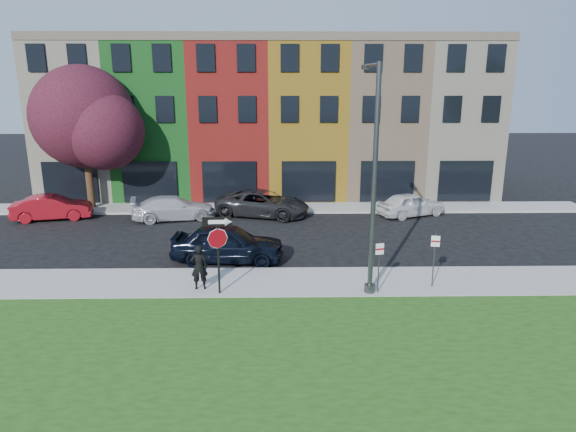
{
  "coord_description": "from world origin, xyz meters",
  "views": [
    {
      "loc": [
        -1.84,
        -15.78,
        7.83
      ],
      "look_at": [
        -1.51,
        4.0,
        2.5
      ],
      "focal_mm": 32.0,
      "sensor_mm": 36.0,
      "label": 1
    }
  ],
  "objects_px": {
    "stop_sign": "(218,240)",
    "street_lamp": "(373,181)",
    "sedan_near": "(228,243)",
    "man": "(199,267)"
  },
  "relations": [
    {
      "from": "man",
      "to": "street_lamp",
      "type": "relative_size",
      "value": 0.21
    },
    {
      "from": "stop_sign",
      "to": "sedan_near",
      "type": "distance_m",
      "value": 4.01
    },
    {
      "from": "man",
      "to": "sedan_near",
      "type": "height_order",
      "value": "man"
    },
    {
      "from": "stop_sign",
      "to": "sedan_near",
      "type": "height_order",
      "value": "stop_sign"
    },
    {
      "from": "man",
      "to": "sedan_near",
      "type": "distance_m",
      "value": 3.42
    },
    {
      "from": "stop_sign",
      "to": "street_lamp",
      "type": "height_order",
      "value": "street_lamp"
    },
    {
      "from": "stop_sign",
      "to": "sedan_near",
      "type": "relative_size",
      "value": 0.58
    },
    {
      "from": "stop_sign",
      "to": "street_lamp",
      "type": "xyz_separation_m",
      "value": [
        5.57,
        0.22,
        2.08
      ]
    },
    {
      "from": "man",
      "to": "street_lamp",
      "type": "bearing_deg",
      "value": 171.66
    },
    {
      "from": "street_lamp",
      "to": "sedan_near",
      "type": "bearing_deg",
      "value": 144.92
    }
  ]
}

